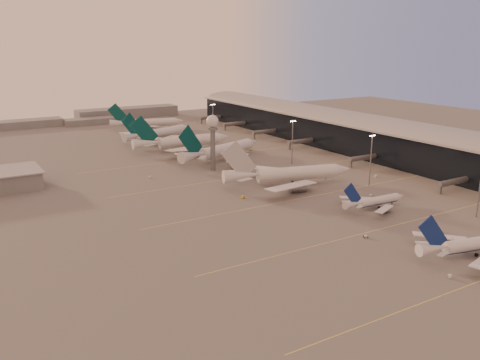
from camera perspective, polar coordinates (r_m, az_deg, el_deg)
ground at (r=177.30m, az=14.22°, el=-7.29°), size 700.00×700.00×0.00m
taxiway_markings at (r=235.16m, az=9.80°, el=-1.39°), size 180.00×185.25×0.02m
terminal at (r=323.27m, az=14.16°, el=4.85°), size 57.00×362.00×23.04m
radar_tower at (r=268.17m, az=-3.10°, el=5.47°), size 6.40×6.40×31.10m
mast_a at (r=216.64m, az=25.39°, el=-0.35°), size 3.60×0.56×25.00m
mast_b at (r=247.76m, az=14.49°, el=2.48°), size 3.60×0.56×25.00m
mast_c at (r=285.00m, az=5.91°, el=4.53°), size 3.60×0.56×25.00m
mast_d at (r=358.98m, az=-3.04°, el=6.82°), size 3.60×0.56×25.00m
distant_horizon at (r=459.39m, az=-15.56°, el=6.91°), size 165.00×37.50×9.00m
narrowbody_near at (r=179.80m, az=24.38°, el=-6.83°), size 39.65×31.30×15.70m
narrowbody_mid at (r=216.54m, az=14.89°, el=-2.44°), size 32.71×26.08×12.78m
widebody_white at (r=244.05m, az=5.53°, el=0.35°), size 64.21×50.81×23.06m
greentail_a at (r=294.68m, az=-2.04°, el=3.07°), size 63.46×50.39×23.98m
greentail_b at (r=323.72m, az=-6.42°, el=4.09°), size 65.65×52.92×23.83m
greentail_c at (r=357.50m, az=-9.04°, el=5.02°), size 58.66×46.57×22.19m
greentail_d at (r=406.89m, az=-10.33°, el=6.17°), size 57.18×45.63×21.14m
gsv_truck_a at (r=162.67m, az=22.50°, el=-9.74°), size 5.37×4.57×2.12m
gsv_tug_mid at (r=184.74m, az=13.93°, el=-6.18°), size 3.54×2.74×0.89m
gsv_truck_b at (r=232.82m, az=14.54°, el=-1.56°), size 5.61×2.99×2.15m
gsv_truck_c at (r=223.09m, az=0.40°, el=-1.74°), size 6.65×3.95×2.53m
gsv_catering_b at (r=266.84m, az=15.08°, el=0.79°), size 5.41×2.75×4.35m
gsv_truck_d at (r=260.24m, az=-10.18°, el=0.46°), size 2.49×5.31×2.07m
gsv_tug_hangar at (r=320.46m, az=1.19°, el=3.39°), size 3.66×2.83×0.92m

